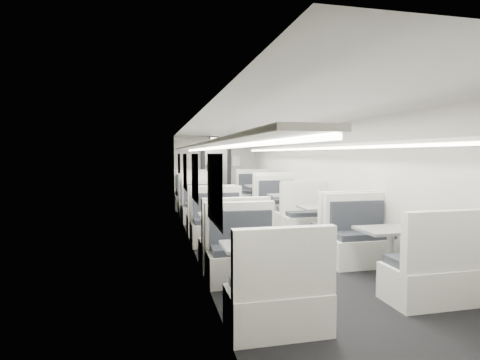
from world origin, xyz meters
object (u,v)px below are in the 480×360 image
booth_left_a (196,200)px  booth_left_c (225,234)px  booth_left_d (257,272)px  booth_right_c (322,225)px  booth_left_b (206,213)px  booth_right_d (390,254)px  vestibule_door (216,174)px  passenger (211,191)px  booth_right_a (262,198)px  booth_right_b (288,210)px  exit_sign (218,139)px

booth_left_a → booth_left_c: bearing=-90.0°
booth_left_d → booth_right_c: bearing=51.2°
booth_left_b → booth_right_d: 4.71m
booth_right_d → vestibule_door: (-1.00, 8.94, 0.66)m
booth_right_c → passenger: (-1.71, 3.28, 0.39)m
booth_right_a → vestibule_door: bearing=111.1°
booth_left_a → booth_right_c: bearing=-64.6°
booth_right_a → passenger: bearing=-152.3°
booth_left_b → booth_right_b: booth_right_b is taller
booth_right_c → booth_left_d: bearing=-128.8°
passenger → booth_right_d: bearing=-50.1°
booth_left_b → passenger: 1.28m
booth_left_b → booth_right_d: (2.00, -4.27, 0.01)m
booth_right_b → booth_right_c: booth_right_b is taller
booth_left_c → booth_right_c: booth_right_c is taller
booth_left_a → booth_left_b: booth_left_a is taller
booth_right_a → exit_sign: exit_sign is taller
booth_right_b → passenger: size_ratio=1.44×
booth_left_d → booth_right_d: size_ratio=0.96×
vestibule_door → booth_left_a: bearing=-111.3°
booth_right_a → booth_right_c: 4.18m
booth_right_b → booth_right_d: size_ratio=1.05×
booth_right_b → exit_sign: 4.86m
booth_right_c → booth_right_d: booth_right_c is taller
booth_left_c → booth_right_d: size_ratio=0.99×
booth_left_d → passenger: bearing=87.1°
booth_left_c → booth_left_a: bearing=90.0°
booth_left_c → booth_right_d: bearing=-42.4°
booth_left_b → passenger: (0.29, 1.18, 0.40)m
booth_left_a → booth_left_d: (0.00, -6.70, -0.06)m
passenger → booth_right_b: bearing=-16.1°
booth_left_c → booth_right_b: 3.01m
booth_right_a → vestibule_door: size_ratio=1.12×
booth_left_a → booth_right_d: 6.68m
booth_left_c → booth_right_a: size_ratio=0.89×
booth_right_a → booth_right_d: booth_right_a is taller
booth_right_a → exit_sign: 2.98m
booth_left_a → booth_left_c: size_ratio=1.12×
booth_left_a → booth_right_a: (2.00, -0.03, -0.00)m
booth_left_d → booth_right_a: booth_right_a is taller
booth_right_a → exit_sign: bearing=115.4°
passenger → booth_right_a: bearing=50.2°
booth_right_c → booth_left_a: bearing=115.4°
booth_left_b → booth_left_d: (0.00, -4.59, -0.01)m
booth_right_c → passenger: passenger is taller
booth_left_b → vestibule_door: size_ratio=0.98×
booth_right_c → exit_sign: exit_sign is taller
booth_right_c → booth_right_d: (0.00, -2.16, -0.00)m
booth_left_d → booth_right_c: (2.00, 2.49, 0.02)m
booth_left_a → booth_right_a: size_ratio=1.00×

